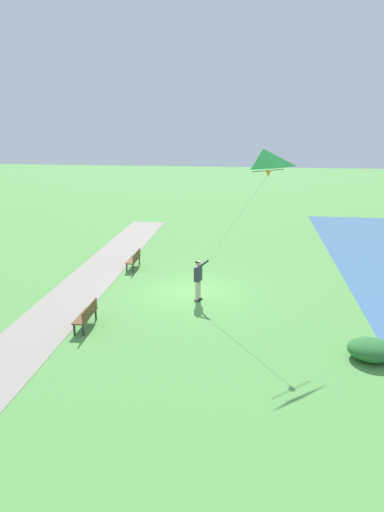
% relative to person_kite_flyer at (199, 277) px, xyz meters
% --- Properties ---
extents(ground_plane, '(120.00, 120.00, 0.00)m').
position_rel_person_kite_flyer_xyz_m(ground_plane, '(0.37, -0.84, -1.05)').
color(ground_plane, '#569947').
extents(walkway_path, '(2.86, 32.03, 0.02)m').
position_rel_person_kite_flyer_xyz_m(walkway_path, '(5.37, 1.16, -1.04)').
color(walkway_path, gray).
rests_on(walkway_path, ground).
extents(person_kite_flyer, '(0.63, 0.50, 1.83)m').
position_rel_person_kite_flyer_xyz_m(person_kite_flyer, '(0.00, 0.00, 0.00)').
color(person_kite_flyer, '#232328').
rests_on(person_kite_flyer, ground).
extents(flying_kite, '(2.89, 1.58, 4.39)m').
position_rel_person_kite_flyer_xyz_m(flying_kite, '(-2.42, 0.54, 4.68)').
color(flying_kite, green).
extents(park_bench_near_walkway, '(0.46, 1.51, 0.88)m').
position_rel_person_kite_flyer_xyz_m(park_bench_near_walkway, '(3.77, -3.86, -0.54)').
color(park_bench_near_walkway, brown).
rests_on(park_bench_near_walkway, ground).
extents(park_bench_far_walkway, '(0.46, 1.51, 0.88)m').
position_rel_person_kite_flyer_xyz_m(park_bench_far_walkway, '(3.67, 3.14, -0.54)').
color(park_bench_far_walkway, brown).
rests_on(park_bench_far_walkway, ground).
extents(lakeside_shrub, '(1.44, 1.31, 0.63)m').
position_rel_person_kite_flyer_xyz_m(lakeside_shrub, '(-5.95, 4.08, -0.74)').
color(lakeside_shrub, '#2D7033').
rests_on(lakeside_shrub, ground).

